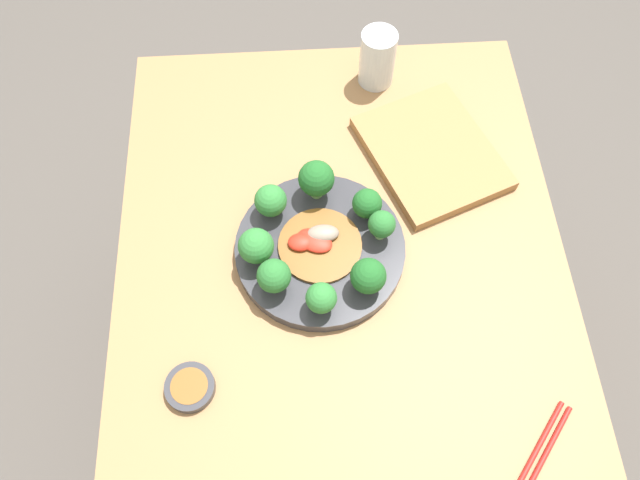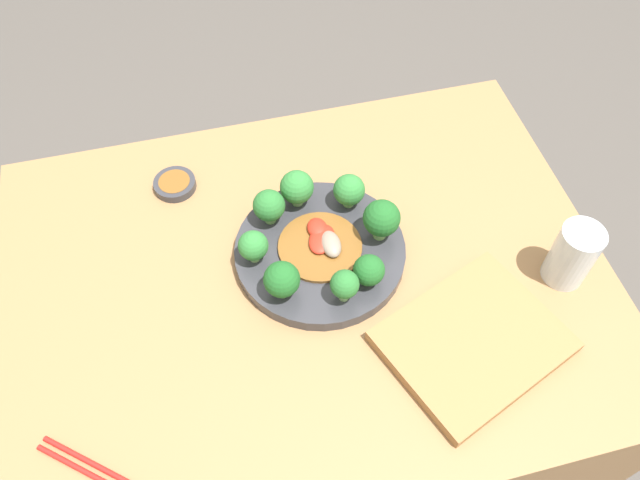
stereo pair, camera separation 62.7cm
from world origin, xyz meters
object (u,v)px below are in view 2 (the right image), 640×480
(drinking_glass, at_px, (573,255))
(sauce_dish, at_px, (175,184))
(broccoli_west, at_px, (382,219))
(chopsticks, at_px, (107,478))
(broccoli_northwest, at_px, (369,270))
(plate, at_px, (320,252))
(broccoli_north, at_px, (345,285))
(stirfry_center, at_px, (322,243))
(broccoli_southeast, at_px, (269,206))
(broccoli_south, at_px, (297,187))
(broccoli_southwest, at_px, (349,190))
(broccoli_east, at_px, (253,246))
(broccoli_northeast, at_px, (282,280))
(cutting_board, at_px, (473,341))

(drinking_glass, relative_size, sauce_dish, 1.52)
(broccoli_west, distance_m, chopsticks, 0.50)
(sauce_dish, bearing_deg, broccoli_northwest, 133.53)
(plate, xyz_separation_m, broccoli_north, (-0.01, 0.09, 0.05))
(chopsticks, bearing_deg, sauce_dish, -106.56)
(stirfry_center, distance_m, sauce_dish, 0.28)
(plate, distance_m, chopsticks, 0.42)
(stirfry_center, bearing_deg, sauce_dish, -42.70)
(broccoli_southeast, height_order, drinking_glass, drinking_glass)
(broccoli_south, distance_m, drinking_glass, 0.42)
(broccoli_southwest, xyz_separation_m, broccoli_south, (0.08, -0.02, 0.00))
(broccoli_south, xyz_separation_m, broccoli_northwest, (-0.07, 0.17, -0.01))
(broccoli_east, xyz_separation_m, chopsticks, (0.24, 0.26, -0.05))
(broccoli_northwest, height_order, sauce_dish, broccoli_northwest)
(chopsticks, bearing_deg, broccoli_southeast, -129.74)
(broccoli_northwest, distance_m, chopsticks, 0.43)
(sauce_dish, bearing_deg, broccoli_southwest, 155.48)
(broccoli_northeast, bearing_deg, broccoli_north, 161.17)
(broccoli_north, xyz_separation_m, broccoli_south, (0.03, -0.19, 0.00))
(cutting_board, bearing_deg, broccoli_west, -68.76)
(drinking_glass, bearing_deg, broccoli_northeast, -7.79)
(broccoli_north, bearing_deg, broccoli_south, -82.13)
(broccoli_south, height_order, broccoli_east, broccoli_south)
(stirfry_center, relative_size, sauce_dish, 1.84)
(broccoli_southeast, distance_m, sauce_dish, 0.19)
(broccoli_southwest, height_order, broccoli_west, broccoli_west)
(cutting_board, bearing_deg, broccoli_northeast, -28.84)
(broccoli_northwest, bearing_deg, sauce_dish, -46.47)
(broccoli_southeast, height_order, cutting_board, broccoli_southeast)
(broccoli_west, bearing_deg, broccoli_southwest, -67.29)
(drinking_glass, distance_m, cutting_board, 0.20)
(plate, xyz_separation_m, broccoli_east, (0.10, -0.00, 0.04))
(plate, relative_size, broccoli_east, 4.60)
(stirfry_center, bearing_deg, broccoli_southwest, -131.79)
(broccoli_southwest, bearing_deg, broccoli_east, 22.30)
(broccoli_west, bearing_deg, cutting_board, 111.24)
(broccoli_west, relative_size, cutting_board, 0.25)
(broccoli_south, relative_size, stirfry_center, 0.50)
(broccoli_east, height_order, stirfry_center, broccoli_east)
(broccoli_east, bearing_deg, broccoli_north, 138.98)
(broccoli_north, distance_m, broccoli_west, 0.12)
(broccoli_north, height_order, broccoli_west, broccoli_west)
(broccoli_southwest, xyz_separation_m, stirfry_center, (0.06, 0.07, -0.03))
(plate, relative_size, broccoli_northwest, 4.86)
(broccoli_southeast, bearing_deg, chopsticks, 50.26)
(broccoli_south, relative_size, drinking_glass, 0.61)
(broccoli_east, bearing_deg, broccoli_southwest, -157.70)
(broccoli_southwest, distance_m, chopsticks, 0.52)
(broccoli_south, xyz_separation_m, broccoli_west, (-0.11, 0.09, 0.01))
(sauce_dish, bearing_deg, broccoli_south, 152.33)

